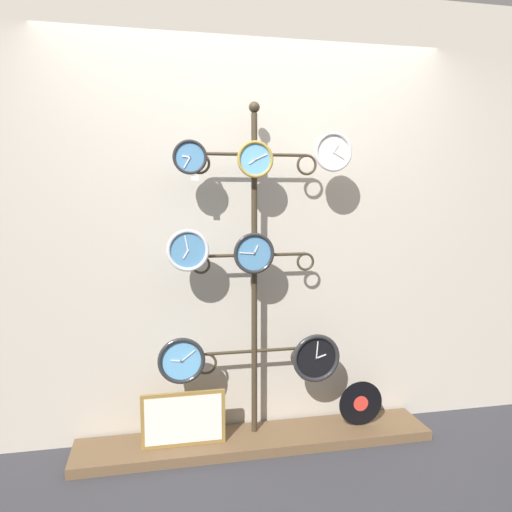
{
  "coord_description": "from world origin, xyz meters",
  "views": [
    {
      "loc": [
        -0.61,
        -2.53,
        1.53
      ],
      "look_at": [
        0.0,
        0.36,
        1.18
      ],
      "focal_mm": 35.0,
      "sensor_mm": 36.0,
      "label": 1
    }
  ],
  "objects_px": {
    "clock_top_center": "(255,159)",
    "clock_bottom_left": "(181,361)",
    "display_stand": "(254,333)",
    "clock_top_right": "(333,152)",
    "clock_middle_left": "(188,250)",
    "vinyl_record": "(361,403)",
    "picture_frame": "(184,419)",
    "clock_bottom_right": "(316,358)",
    "clock_middle_center": "(254,253)",
    "clock_top_left": "(190,157)"
  },
  "relations": [
    {
      "from": "display_stand",
      "to": "clock_middle_left",
      "type": "xyz_separation_m",
      "value": [
        -0.41,
        -0.08,
        0.53
      ]
    },
    {
      "from": "clock_top_right",
      "to": "vinyl_record",
      "type": "bearing_deg",
      "value": 10.31
    },
    {
      "from": "clock_top_center",
      "to": "vinyl_record",
      "type": "bearing_deg",
      "value": 1.31
    },
    {
      "from": "clock_middle_center",
      "to": "vinyl_record",
      "type": "height_order",
      "value": "clock_middle_center"
    },
    {
      "from": "clock_top_right",
      "to": "clock_top_left",
      "type": "bearing_deg",
      "value": 178.7
    },
    {
      "from": "clock_top_right",
      "to": "clock_middle_left",
      "type": "relative_size",
      "value": 0.95
    },
    {
      "from": "display_stand",
      "to": "clock_top_left",
      "type": "height_order",
      "value": "display_stand"
    },
    {
      "from": "display_stand",
      "to": "clock_bottom_left",
      "type": "height_order",
      "value": "display_stand"
    },
    {
      "from": "clock_top_center",
      "to": "picture_frame",
      "type": "distance_m",
      "value": 1.58
    },
    {
      "from": "clock_top_center",
      "to": "clock_middle_left",
      "type": "distance_m",
      "value": 0.65
    },
    {
      "from": "clock_top_right",
      "to": "clock_bottom_right",
      "type": "height_order",
      "value": "clock_top_right"
    },
    {
      "from": "clock_top_right",
      "to": "clock_middle_center",
      "type": "bearing_deg",
      "value": 177.04
    },
    {
      "from": "display_stand",
      "to": "clock_bottom_right",
      "type": "xyz_separation_m",
      "value": [
        0.37,
        -0.09,
        -0.16
      ]
    },
    {
      "from": "clock_top_center",
      "to": "clock_bottom_right",
      "type": "distance_m",
      "value": 1.27
    },
    {
      "from": "clock_middle_left",
      "to": "clock_bottom_right",
      "type": "height_order",
      "value": "clock_middle_left"
    },
    {
      "from": "display_stand",
      "to": "clock_bottom_right",
      "type": "relative_size",
      "value": 6.85
    },
    {
      "from": "clock_top_center",
      "to": "clock_bottom_left",
      "type": "height_order",
      "value": "clock_top_center"
    },
    {
      "from": "clock_top_center",
      "to": "clock_top_right",
      "type": "bearing_deg",
      "value": -3.3
    },
    {
      "from": "clock_middle_center",
      "to": "picture_frame",
      "type": "xyz_separation_m",
      "value": [
        -0.43,
        -0.02,
        -0.98
      ]
    },
    {
      "from": "clock_bottom_left",
      "to": "clock_middle_center",
      "type": "bearing_deg",
      "value": 3.09
    },
    {
      "from": "clock_middle_left",
      "to": "clock_bottom_left",
      "type": "relative_size",
      "value": 0.88
    },
    {
      "from": "picture_frame",
      "to": "clock_middle_left",
      "type": "bearing_deg",
      "value": 23.08
    },
    {
      "from": "clock_bottom_right",
      "to": "picture_frame",
      "type": "distance_m",
      "value": 0.88
    },
    {
      "from": "clock_top_left",
      "to": "vinyl_record",
      "type": "bearing_deg",
      "value": 1.26
    },
    {
      "from": "clock_bottom_right",
      "to": "picture_frame",
      "type": "xyz_separation_m",
      "value": [
        -0.82,
        -0.01,
        -0.31
      ]
    },
    {
      "from": "clock_top_center",
      "to": "vinyl_record",
      "type": "distance_m",
      "value": 1.69
    },
    {
      "from": "display_stand",
      "to": "clock_bottom_right",
      "type": "distance_m",
      "value": 0.41
    },
    {
      "from": "clock_top_right",
      "to": "clock_bottom_left",
      "type": "relative_size",
      "value": 0.84
    },
    {
      "from": "clock_top_center",
      "to": "picture_frame",
      "type": "xyz_separation_m",
      "value": [
        -0.44,
        -0.02,
        -1.52
      ]
    },
    {
      "from": "display_stand",
      "to": "clock_top_center",
      "type": "bearing_deg",
      "value": -98.21
    },
    {
      "from": "display_stand",
      "to": "clock_top_right",
      "type": "xyz_separation_m",
      "value": [
        0.45,
        -0.11,
        1.1
      ]
    },
    {
      "from": "clock_middle_left",
      "to": "vinyl_record",
      "type": "bearing_deg",
      "value": 1.0
    },
    {
      "from": "clock_middle_left",
      "to": "clock_bottom_left",
      "type": "distance_m",
      "value": 0.64
    },
    {
      "from": "clock_top_center",
      "to": "clock_middle_left",
      "type": "height_order",
      "value": "clock_top_center"
    },
    {
      "from": "clock_middle_center",
      "to": "clock_bottom_left",
      "type": "xyz_separation_m",
      "value": [
        -0.44,
        -0.02,
        -0.62
      ]
    },
    {
      "from": "clock_top_center",
      "to": "clock_middle_center",
      "type": "distance_m",
      "value": 0.55
    },
    {
      "from": "display_stand",
      "to": "clock_middle_center",
      "type": "height_order",
      "value": "display_stand"
    },
    {
      "from": "display_stand",
      "to": "clock_top_center",
      "type": "height_order",
      "value": "display_stand"
    },
    {
      "from": "clock_middle_left",
      "to": "vinyl_record",
      "type": "distance_m",
      "value": 1.5
    },
    {
      "from": "clock_top_right",
      "to": "clock_bottom_left",
      "type": "distance_m",
      "value": 1.51
    },
    {
      "from": "clock_bottom_right",
      "to": "picture_frame",
      "type": "relative_size",
      "value": 0.62
    },
    {
      "from": "clock_bottom_left",
      "to": "picture_frame",
      "type": "relative_size",
      "value": 0.56
    },
    {
      "from": "vinyl_record",
      "to": "clock_bottom_right",
      "type": "bearing_deg",
      "value": -175.59
    },
    {
      "from": "vinyl_record",
      "to": "picture_frame",
      "type": "xyz_separation_m",
      "value": [
        -1.14,
        -0.04,
        0.02
      ]
    },
    {
      "from": "clock_middle_left",
      "to": "clock_bottom_right",
      "type": "relative_size",
      "value": 0.8
    },
    {
      "from": "clock_top_center",
      "to": "vinyl_record",
      "type": "xyz_separation_m",
      "value": [
        0.7,
        0.02,
        -1.54
      ]
    },
    {
      "from": "clock_top_center",
      "to": "clock_middle_center",
      "type": "height_order",
      "value": "clock_top_center"
    },
    {
      "from": "vinyl_record",
      "to": "picture_frame",
      "type": "bearing_deg",
      "value": -178.12
    },
    {
      "from": "display_stand",
      "to": "clock_top_center",
      "type": "relative_size",
      "value": 9.72
    },
    {
      "from": "clock_bottom_right",
      "to": "display_stand",
      "type": "bearing_deg",
      "value": 166.83
    }
  ]
}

